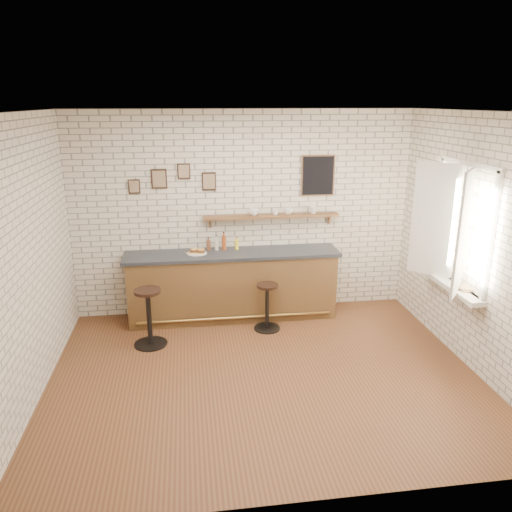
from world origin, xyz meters
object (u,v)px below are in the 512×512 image
object	(u,v)px
bar_stool_right	(267,305)
shelf_cup_c	(289,211)
bitters_bottle_brown	(209,245)
bitters_bottle_white	(217,244)
condiment_bottle_yellow	(237,244)
bitters_bottle_amber	(224,242)
book_upper	(459,287)
bar_stool_left	(149,316)
shelf_cup_d	(313,210)
shelf_cup_b	(275,212)
shelf_cup_a	(254,212)
bar_counter	(233,285)
ciabatta_sandwich	(198,250)
sandwich_plate	(197,253)
book_lower	(459,289)

from	to	relation	value
bar_stool_right	shelf_cup_c	world-z (taller)	shelf_cup_c
bitters_bottle_brown	bitters_bottle_white	bearing A→B (deg)	0.00
condiment_bottle_yellow	bar_stool_right	world-z (taller)	condiment_bottle_yellow
bitters_bottle_amber	shelf_cup_c	distance (m)	1.06
bitters_bottle_amber	bar_stool_right	world-z (taller)	bitters_bottle_amber
book_upper	bar_stool_left	bearing A→B (deg)	172.69
shelf_cup_d	bar_stool_right	bearing A→B (deg)	-124.64
shelf_cup_b	condiment_bottle_yellow	bearing A→B (deg)	111.96
bitters_bottle_brown	condiment_bottle_yellow	xyz separation A→B (m)	(0.41, -0.00, -0.00)
shelf_cup_a	shelf_cup_c	size ratio (longest dim) A/B	1.20
condiment_bottle_yellow	bar_counter	bearing A→B (deg)	-118.94
shelf_cup_c	bar_stool_right	bearing A→B (deg)	142.66
bitters_bottle_amber	shelf_cup_b	xyz separation A→B (m)	(0.77, 0.06, 0.42)
shelf_cup_a	book_upper	bearing A→B (deg)	-82.25
bar_stool_left	shelf_cup_c	world-z (taller)	shelf_cup_c
bitters_bottle_white	bitters_bottle_amber	bearing A→B (deg)	-0.00
bar_stool_left	ciabatta_sandwich	bearing A→B (deg)	48.17
bitters_bottle_amber	book_upper	bearing A→B (deg)	-33.69
sandwich_plate	ciabatta_sandwich	world-z (taller)	ciabatta_sandwich
book_lower	book_upper	size ratio (longest dim) A/B	1.14
bar_stool_right	shelf_cup_c	bearing A→B (deg)	58.42
book_upper	bitters_bottle_white	bearing A→B (deg)	153.53
sandwich_plate	bitters_bottle_amber	world-z (taller)	bitters_bottle_amber
ciabatta_sandwich	bitters_bottle_amber	xyz separation A→B (m)	(0.39, 0.14, 0.06)
shelf_cup_b	shelf_cup_d	distance (m)	0.57
bar_counter	shelf_cup_c	bearing A→B (deg)	13.14
ciabatta_sandwich	bitters_bottle_brown	bearing A→B (deg)	40.12
sandwich_plate	bitters_bottle_amber	distance (m)	0.44
shelf_cup_b	book_upper	world-z (taller)	shelf_cup_b
condiment_bottle_yellow	book_upper	xyz separation A→B (m)	(2.51, -1.79, -0.13)
bar_counter	bitters_bottle_amber	distance (m)	0.64
sandwich_plate	bitters_bottle_white	size ratio (longest dim) A/B	1.26
ciabatta_sandwich	condiment_bottle_yellow	distance (m)	0.60
condiment_bottle_yellow	shelf_cup_d	size ratio (longest dim) A/B	1.68
bar_stool_left	book_upper	world-z (taller)	book_upper
bitters_bottle_brown	condiment_bottle_yellow	bearing A→B (deg)	-0.00
bar_counter	book_upper	xyz separation A→B (m)	(2.58, -1.65, 0.45)
shelf_cup_a	shelf_cup_b	world-z (taller)	shelf_cup_a
bar_stool_right	shelf_cup_d	distance (m)	1.59
bitters_bottle_brown	bitters_bottle_white	distance (m)	0.12
bitters_bottle_brown	bar_stool_left	xyz separation A→B (m)	(-0.84, -0.89, -0.67)
condiment_bottle_yellow	shelf_cup_a	world-z (taller)	shelf_cup_a
bitters_bottle_white	ciabatta_sandwich	bearing A→B (deg)	-153.66
bar_stool_left	bar_stool_right	size ratio (longest dim) A/B	1.16
shelf_cup_b	book_upper	distance (m)	2.73
sandwich_plate	shelf_cup_c	bearing A→B (deg)	8.16
bar_stool_right	book_lower	size ratio (longest dim) A/B	2.82
shelf_cup_a	bitters_bottle_brown	bearing A→B (deg)	142.07
sandwich_plate	condiment_bottle_yellow	size ratio (longest dim) A/B	1.52
shelf_cup_b	bitters_bottle_white	bearing A→B (deg)	110.11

